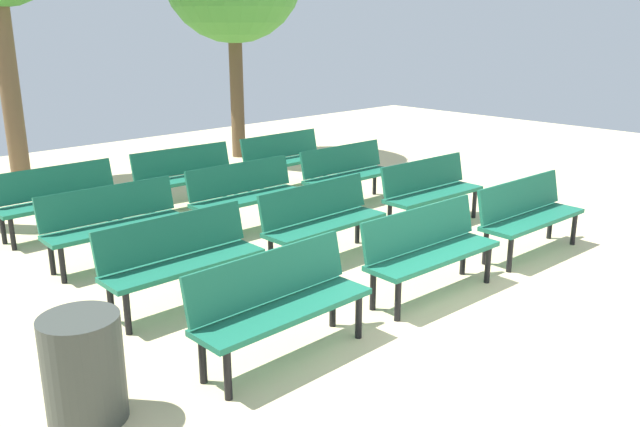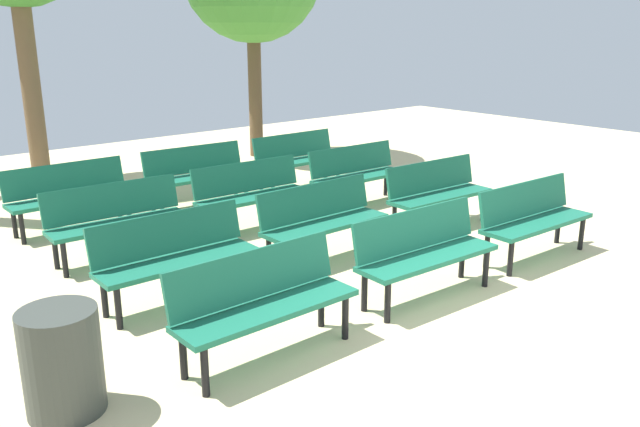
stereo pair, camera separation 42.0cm
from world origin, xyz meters
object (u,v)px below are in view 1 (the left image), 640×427
bench_r0_c2 (528,212)px  trash_bin (84,369)px  bench_r2_c0 (114,220)px  bench_r3_c2 (285,157)px  bench_r1_c0 (180,255)px  bench_r1_c1 (322,217)px  bench_r3_c1 (187,173)px  bench_r3_c0 (59,196)px  bench_r2_c1 (246,192)px  bench_r0_c0 (279,299)px  bench_r0_c1 (429,246)px  bench_r1_c2 (430,188)px  bench_r2_c2 (347,171)px

bench_r0_c2 → trash_bin: bearing=178.7°
bench_r2_c0 → bench_r3_c2: (3.79, 1.41, 0.00)m
bench_r1_c0 → bench_r1_c1: same height
bench_r1_c0 → bench_r3_c1: 3.61m
bench_r3_c0 → bench_r3_c1: size_ratio=0.99×
bench_r1_c0 → bench_r2_c0: bearing=87.7°
bench_r2_c0 → bench_r3_c1: same height
bench_r3_c2 → bench_r2_c1: bearing=-143.3°
bench_r0_c0 → bench_r0_c1: size_ratio=0.99×
bench_r0_c1 → bench_r2_c1: size_ratio=1.00×
bench_r0_c1 → bench_r0_c2: 1.84m
trash_bin → bench_r0_c0: bearing=-8.8°
bench_r0_c2 → bench_r1_c0: same height
bench_r1_c0 → bench_r3_c0: size_ratio=1.00×
bench_r0_c1 → trash_bin: 3.48m
bench_r3_c1 → bench_r1_c0: bearing=-120.8°
bench_r2_c1 → bench_r0_c0: bearing=-121.2°
bench_r1_c2 → bench_r2_c2: (-0.05, 1.51, 0.00)m
bench_r0_c1 → bench_r3_c2: 4.85m
bench_r0_c2 → bench_r2_c2: bearing=91.4°
bench_r1_c2 → trash_bin: 5.54m
bench_r3_c1 → bench_r2_c2: bearing=-37.4°
bench_r1_c2 → bench_r3_c0: (-3.81, 3.07, 0.00)m
bench_r0_c0 → bench_r0_c2: 3.77m
bench_r0_c1 → bench_r3_c0: (-1.86, 4.51, 0.00)m
bench_r2_c1 → trash_bin: (-3.48, -2.72, -0.12)m
bench_r0_c0 → trash_bin: size_ratio=2.07×
bench_r2_c0 → bench_r3_c0: size_ratio=1.01×
bench_r1_c1 → bench_r2_c2: (1.96, 1.47, 0.00)m
trash_bin → bench_r2_c2: bearing=26.4°
bench_r1_c0 → bench_r1_c1: (1.87, -0.02, 0.00)m
bench_r0_c0 → bench_r2_c2: size_ratio=0.99×
bench_r0_c2 → bench_r2_c0: size_ratio=1.00×
bench_r2_c1 → bench_r3_c0: size_ratio=1.01×
bench_r0_c1 → bench_r1_c0: (-1.94, 1.50, 0.00)m
bench_r1_c2 → bench_r3_c1: bearing=124.4°
bench_r0_c0 → bench_r2_c2: same height
bench_r3_c1 → bench_r3_c2: 1.88m
bench_r1_c1 → bench_r3_c2: size_ratio=1.00×
bench_r3_c2 → trash_bin: bench_r3_c2 is taller
bench_r2_c1 → bench_r3_c1: same height
bench_r3_c1 → bench_r3_c0: bearing=-177.4°
bench_r0_c1 → bench_r1_c1: bearing=95.2°
bench_r1_c0 → bench_r2_c1: same height
bench_r1_c1 → bench_r2_c2: 2.45m
bench_r1_c1 → bench_r2_c2: size_ratio=0.99×
bench_r3_c1 → bench_r3_c2: (1.88, -0.06, 0.00)m
bench_r3_c0 → bench_r0_c2: bearing=-51.0°
bench_r2_c0 → bench_r2_c2: size_ratio=1.01×
bench_r1_c0 → bench_r2_c0: size_ratio=0.99×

